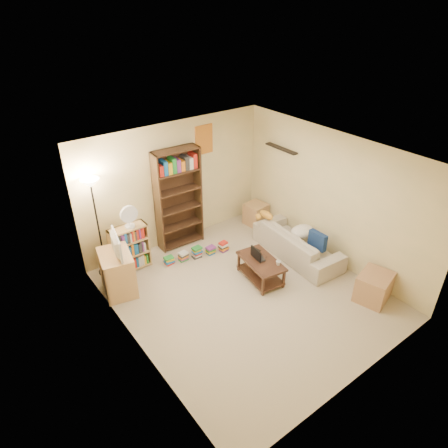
# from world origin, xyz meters

# --- Properties ---
(room) EXTENTS (4.50, 4.54, 2.52)m
(room) POSITION_xyz_m (0.00, 0.01, 1.62)
(room) COLOR beige
(room) RESTS_ON ground
(sofa) EXTENTS (2.03, 1.03, 0.56)m
(sofa) POSITION_xyz_m (1.55, 0.30, 0.28)
(sofa) COLOR #B9AF99
(sofa) RESTS_ON ground
(navy_pillow) EXTENTS (0.12, 0.37, 0.33)m
(navy_pillow) POSITION_xyz_m (1.61, -0.12, 0.54)
(navy_pillow) COLOR navy
(navy_pillow) RESTS_ON sofa
(cream_blanket) EXTENTS (0.52, 0.37, 0.22)m
(cream_blanket) POSITION_xyz_m (1.69, 0.34, 0.48)
(cream_blanket) COLOR white
(cream_blanket) RESTS_ON sofa
(tabby_cat) EXTENTS (0.44, 0.18, 0.15)m
(tabby_cat) POSITION_xyz_m (1.36, 1.06, 0.64)
(tabby_cat) COLOR gold
(tabby_cat) RESTS_ON sofa
(coffee_table) EXTENTS (0.63, 0.98, 0.41)m
(coffee_table) POSITION_xyz_m (0.48, 0.17, 0.26)
(coffee_table) COLOR #432819
(coffee_table) RESTS_ON ground
(laptop) EXTENTS (0.38, 0.34, 0.02)m
(laptop) POSITION_xyz_m (0.55, 0.22, 0.42)
(laptop) COLOR black
(laptop) RESTS_ON coffee_table
(laptop_screen) EXTENTS (0.05, 0.31, 0.20)m
(laptop_screen) POSITION_xyz_m (0.42, 0.24, 0.53)
(laptop_screen) COLOR white
(laptop_screen) RESTS_ON laptop
(mug) EXTENTS (0.12, 0.12, 0.08)m
(mug) POSITION_xyz_m (0.63, -0.12, 0.45)
(mug) COLOR white
(mug) RESTS_ON coffee_table
(tv_remote) EXTENTS (0.08, 0.17, 0.02)m
(tv_remote) POSITION_xyz_m (0.63, 0.46, 0.42)
(tv_remote) COLOR black
(tv_remote) RESTS_ON coffee_table
(tv_stand) EXTENTS (0.65, 0.80, 0.76)m
(tv_stand) POSITION_xyz_m (-1.70, 1.40, 0.38)
(tv_stand) COLOR #DCBA6B
(tv_stand) RESTS_ON ground
(television) EXTENTS (0.69, 0.36, 0.38)m
(television) POSITION_xyz_m (-1.70, 1.40, 0.95)
(television) COLOR black
(television) RESTS_ON tv_stand
(tall_bookshelf) EXTENTS (0.93, 0.35, 2.04)m
(tall_bookshelf) POSITION_xyz_m (-0.05, 2.05, 1.08)
(tall_bookshelf) COLOR #402D18
(tall_bookshelf) RESTS_ON ground
(short_bookshelf) EXTENTS (0.70, 0.28, 0.90)m
(short_bookshelf) POSITION_xyz_m (-1.24, 1.86, 0.45)
(short_bookshelf) COLOR tan
(short_bookshelf) RESTS_ON ground
(desk_fan) EXTENTS (0.32, 0.18, 0.44)m
(desk_fan) POSITION_xyz_m (-1.19, 1.81, 1.13)
(desk_fan) COLOR white
(desk_fan) RESTS_ON short_bookshelf
(floor_lamp) EXTENTS (0.32, 0.32, 1.89)m
(floor_lamp) POSITION_xyz_m (-1.68, 2.05, 1.51)
(floor_lamp) COLOR black
(floor_lamp) RESTS_ON ground
(side_table) EXTENTS (0.47, 0.47, 0.49)m
(side_table) POSITION_xyz_m (1.72, 1.74, 0.24)
(side_table) COLOR tan
(side_table) RESTS_ON ground
(end_cabinet) EXTENTS (0.69, 0.62, 0.49)m
(end_cabinet) POSITION_xyz_m (1.65, -1.38, 0.24)
(end_cabinet) COLOR tan
(end_cabinet) RESTS_ON ground
(book_stacks) EXTENTS (1.28, 0.41, 0.22)m
(book_stacks) POSITION_xyz_m (-0.04, 1.42, 0.10)
(book_stacks) COLOR red
(book_stacks) RESTS_ON ground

